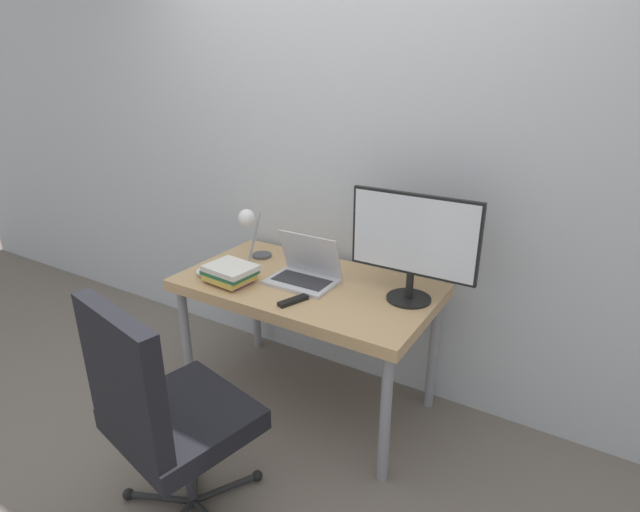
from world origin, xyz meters
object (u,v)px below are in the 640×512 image
object	(u,v)px
monitor	(413,241)
office_chair	(161,408)
game_controller	(208,272)
desk_lamp	(250,226)
book_stack	(230,273)
laptop	(305,273)

from	to	relation	value
monitor	office_chair	bearing A→B (deg)	-118.81
office_chair	game_controller	distance (m)	0.91
desk_lamp	book_stack	size ratio (longest dim) A/B	1.18
laptop	office_chair	size ratio (longest dim) A/B	0.34
game_controller	book_stack	bearing A→B (deg)	-1.58
desk_lamp	game_controller	xyz separation A→B (m)	(-0.08, -0.28, -0.19)
laptop	game_controller	world-z (taller)	laptop
laptop	game_controller	bearing A→B (deg)	-157.49
desk_lamp	monitor	bearing A→B (deg)	0.71
office_chair	book_stack	xyz separation A→B (m)	(-0.29, 0.76, 0.22)
monitor	office_chair	distance (m)	1.29
laptop	office_chair	xyz separation A→B (m)	(-0.04, -0.97, -0.22)
laptop	desk_lamp	world-z (taller)	desk_lamp
monitor	desk_lamp	distance (m)	0.96
laptop	game_controller	size ratio (longest dim) A/B	2.53
laptop	book_stack	bearing A→B (deg)	-147.67
office_chair	monitor	bearing A→B (deg)	61.19
desk_lamp	book_stack	world-z (taller)	desk_lamp
laptop	desk_lamp	size ratio (longest dim) A/B	1.09
book_stack	office_chair	bearing A→B (deg)	-69.04
laptop	office_chair	distance (m)	0.99
office_chair	book_stack	size ratio (longest dim) A/B	3.83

